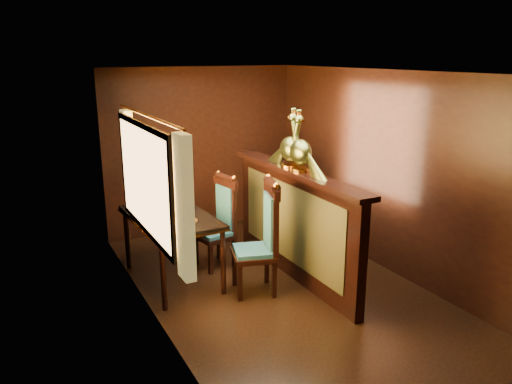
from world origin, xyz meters
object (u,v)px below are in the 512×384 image
Objects in this scene: dining_table at (170,221)px; peacock_right at (291,138)px; peacock_left at (301,141)px; chair_left at (265,234)px; chair_right at (222,218)px.

dining_table is 2.06× the size of peacock_right.
peacock_left reaches higher than dining_table.
peacock_left reaches higher than chair_left.
dining_table is 0.77m from chair_right.
dining_table is 1.08× the size of chair_left.
chair_left is 1.18m from peacock_right.
chair_right is at bearing 9.36° from dining_table.
peacock_right is (0.52, 0.32, 1.01)m from chair_left.
chair_left is 1.90× the size of peacock_right.
chair_right is 1.72× the size of peacock_right.
chair_right is 1.71× the size of peacock_left.
peacock_right is at bearing 47.59° from chair_left.
chair_left is at bearing -148.53° from peacock_right.
dining_table is 1.20× the size of chair_right.
peacock_left is at bearing -61.89° from chair_right.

